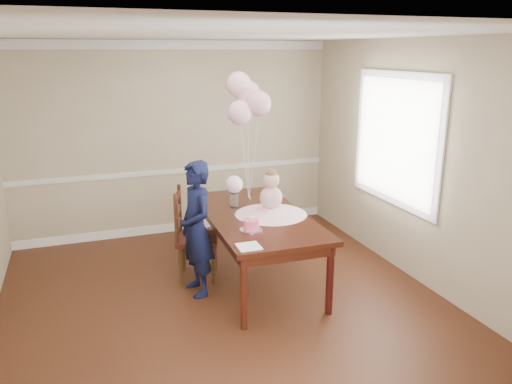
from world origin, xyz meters
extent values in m
cube|color=#32170C|center=(0.00, 0.00, 0.00)|extent=(4.50, 5.00, 0.00)
cube|color=white|center=(0.00, 0.00, 2.70)|extent=(4.50, 5.00, 0.02)
cube|color=tan|center=(0.00, 2.50, 1.35)|extent=(4.50, 0.02, 2.70)
cube|color=tan|center=(0.00, -2.50, 1.35)|extent=(4.50, 0.02, 2.70)
cube|color=tan|center=(2.25, 0.00, 1.35)|extent=(0.02, 5.00, 2.70)
cube|color=silver|center=(0.00, 2.49, 0.90)|extent=(4.50, 0.02, 0.07)
cube|color=silver|center=(0.00, 2.49, 2.63)|extent=(4.50, 0.02, 0.12)
cube|color=white|center=(0.00, 2.49, 0.06)|extent=(4.50, 0.02, 0.12)
cube|color=white|center=(2.23, 0.50, 1.55)|extent=(0.02, 1.66, 1.56)
cube|color=white|center=(2.21, 0.50, 1.55)|extent=(0.01, 1.50, 1.40)
cube|color=black|center=(0.51, 0.58, 0.77)|extent=(1.11, 2.15, 0.05)
cube|color=black|center=(0.51, 0.58, 0.69)|extent=(1.01, 2.04, 0.11)
cylinder|color=black|center=(0.04, -0.39, 0.37)|extent=(0.08, 0.08, 0.74)
cylinder|color=black|center=(0.93, -0.41, 0.37)|extent=(0.08, 0.08, 0.74)
cylinder|color=black|center=(0.08, 1.57, 0.37)|extent=(0.08, 0.08, 0.74)
cylinder|color=black|center=(0.98, 1.54, 0.37)|extent=(0.08, 0.08, 0.74)
cone|color=#FFBBD2|center=(0.66, 0.52, 0.85)|extent=(0.83, 0.83, 0.11)
sphere|color=pink|center=(0.66, 0.52, 0.99)|extent=(0.25, 0.25, 0.25)
sphere|color=#DDA898|center=(0.66, 0.52, 1.19)|extent=(0.18, 0.18, 0.18)
sphere|color=brown|center=(0.66, 0.52, 1.25)|extent=(0.13, 0.13, 0.13)
cylinder|color=#BBBBC0|center=(0.28, 0.11, 0.80)|extent=(0.24, 0.24, 0.01)
cylinder|color=#FF507D|center=(0.28, 0.11, 0.86)|extent=(0.16, 0.16, 0.11)
sphere|color=white|center=(0.28, 0.11, 0.93)|extent=(0.03, 0.03, 0.03)
sphere|color=silver|center=(0.31, 0.13, 0.93)|extent=(0.03, 0.03, 0.03)
cylinder|color=white|center=(0.35, 0.90, 0.88)|extent=(0.11, 0.11, 0.17)
sphere|color=#FBD3E1|center=(0.35, 0.90, 1.07)|extent=(0.20, 0.20, 0.20)
cube|color=white|center=(0.11, -0.31, 0.80)|extent=(0.22, 0.22, 0.01)
cylinder|color=silver|center=(0.63, 1.16, 0.81)|extent=(0.04, 0.04, 0.02)
sphere|color=#FFB4D9|center=(0.52, 1.16, 1.86)|extent=(0.30, 0.30, 0.30)
sphere|color=#E7A3B5|center=(0.73, 1.10, 1.96)|extent=(0.30, 0.30, 0.30)
sphere|color=#ECA7B7|center=(0.65, 1.26, 2.07)|extent=(0.30, 0.30, 0.30)
sphere|color=#FFB4CE|center=(0.54, 1.29, 2.18)|extent=(0.30, 0.30, 0.30)
cylinder|color=silver|center=(0.57, 1.16, 1.25)|extent=(0.10, 0.01, 0.89)
cylinder|color=white|center=(0.68, 1.13, 1.31)|extent=(0.11, 0.06, 0.99)
cylinder|color=white|center=(0.64, 1.21, 1.36)|extent=(0.03, 0.10, 1.10)
cylinder|color=silver|center=(0.59, 1.22, 1.41)|extent=(0.09, 0.11, 1.20)
cube|color=black|center=(-0.10, 0.87, 0.47)|extent=(0.58, 0.58, 0.05)
cylinder|color=#3A220F|center=(-0.34, 0.75, 0.23)|extent=(0.05, 0.05, 0.45)
cylinder|color=#321D0D|center=(0.02, 0.63, 0.23)|extent=(0.05, 0.05, 0.45)
cylinder|color=#38200F|center=(-0.23, 1.11, 0.23)|extent=(0.05, 0.05, 0.45)
cylinder|color=#3A170F|center=(0.13, 0.99, 0.23)|extent=(0.05, 0.05, 0.45)
cylinder|color=#371A0F|center=(-0.36, 0.75, 0.78)|extent=(0.05, 0.05, 0.59)
cylinder|color=#38180F|center=(-0.25, 1.11, 0.78)|extent=(0.05, 0.05, 0.59)
cube|color=#39200F|center=(-0.30, 0.93, 0.65)|extent=(0.16, 0.41, 0.05)
cube|color=#3C1E10|center=(-0.30, 0.93, 0.82)|extent=(0.16, 0.41, 0.05)
cube|color=#36180E|center=(-0.30, 0.93, 0.99)|extent=(0.16, 0.41, 0.05)
imported|color=black|center=(-0.20, 0.50, 0.74)|extent=(0.43, 0.58, 1.47)
camera|label=1|loc=(-1.29, -4.40, 2.56)|focal=35.00mm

